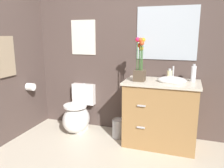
# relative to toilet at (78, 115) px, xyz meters

# --- Properties ---
(wall_back) EXTENTS (4.68, 0.05, 2.50)m
(wall_back) POSITION_rel_toilet_xyz_m (0.98, 0.30, 1.01)
(wall_back) COLOR #4C3D38
(wall_back) RESTS_ON ground_plane
(toilet) EXTENTS (0.38, 0.59, 0.69)m
(toilet) POSITION_rel_toilet_xyz_m (0.00, 0.00, 0.00)
(toilet) COLOR white
(toilet) RESTS_ON ground_plane
(vanity_cabinet) EXTENTS (0.94, 0.56, 1.04)m
(vanity_cabinet) POSITION_rel_toilet_xyz_m (1.23, -0.03, 0.20)
(vanity_cabinet) COLOR #9E7242
(vanity_cabinet) RESTS_ON ground_plane
(flower_vase) EXTENTS (0.14, 0.14, 0.55)m
(flower_vase) POSITION_rel_toilet_xyz_m (0.95, -0.09, 0.83)
(flower_vase) COLOR #4C3D2D
(flower_vase) RESTS_ON vanity_cabinet
(soap_bottle) EXTENTS (0.06, 0.06, 0.22)m
(soap_bottle) POSITION_rel_toilet_xyz_m (1.60, 0.09, 0.71)
(soap_bottle) COLOR white
(soap_bottle) RESTS_ON vanity_cabinet
(lotion_bottle) EXTENTS (0.06, 0.06, 0.15)m
(lotion_bottle) POSITION_rel_toilet_xyz_m (1.31, 0.07, 0.68)
(lotion_bottle) COLOR beige
(lotion_bottle) RESTS_ON vanity_cabinet
(trash_bin) EXTENTS (0.18, 0.18, 0.27)m
(trash_bin) POSITION_rel_toilet_xyz_m (0.65, -0.02, -0.11)
(trash_bin) COLOR #B7B7BC
(trash_bin) RESTS_ON ground_plane
(wall_poster) EXTENTS (0.39, 0.01, 0.51)m
(wall_poster) POSITION_rel_toilet_xyz_m (0.00, 0.27, 1.15)
(wall_poster) COLOR silver
(wall_mirror) EXTENTS (0.80, 0.01, 0.70)m
(wall_mirror) POSITION_rel_toilet_xyz_m (1.22, 0.27, 1.21)
(wall_mirror) COLOR #B2BCC6
(hanging_towel) EXTENTS (0.03, 0.28, 0.52)m
(hanging_towel) POSITION_rel_toilet_xyz_m (-0.71, -0.56, 0.91)
(hanging_towel) COLOR gray
(toilet_paper_roll) EXTENTS (0.11, 0.11, 0.11)m
(toilet_paper_roll) POSITION_rel_toilet_xyz_m (-0.66, -0.20, 0.44)
(toilet_paper_roll) COLOR white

